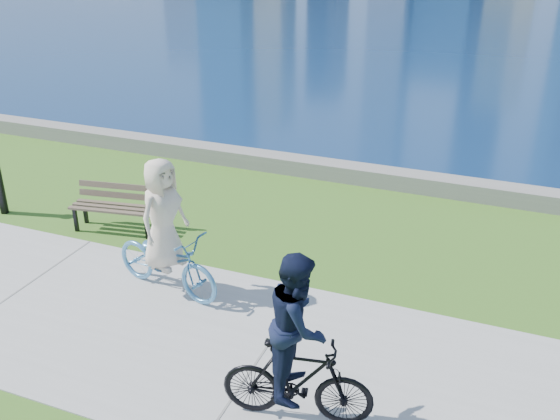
{
  "coord_description": "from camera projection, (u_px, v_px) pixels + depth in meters",
  "views": [
    {
      "loc": [
        2.61,
        -5.92,
        5.06
      ],
      "look_at": [
        -0.55,
        2.02,
        1.1
      ],
      "focal_mm": 40.0,
      "sensor_mm": 36.0,
      "label": 1
    }
  ],
  "objects": [
    {
      "name": "cyclist_woman",
      "position": [
        165.0,
        244.0,
        9.06
      ],
      "size": [
        1.05,
        2.0,
        2.09
      ],
      "rotation": [
        0.0,
        0.0,
        1.36
      ],
      "color": "#4E8EBF",
      "rests_on": "ground"
    },
    {
      "name": "ground",
      "position": [
        262.0,
        356.0,
        7.99
      ],
      "size": [
        320.0,
        320.0,
        0.0
      ],
      "primitive_type": "plane",
      "color": "#325E18",
      "rests_on": "ground"
    },
    {
      "name": "concrete_path",
      "position": [
        262.0,
        355.0,
        7.99
      ],
      "size": [
        80.0,
        3.5,
        0.02
      ],
      "primitive_type": "cube",
      "color": "#9F9E9A",
      "rests_on": "ground"
    },
    {
      "name": "park_bench",
      "position": [
        116.0,
        204.0,
        11.11
      ],
      "size": [
        1.62,
        0.78,
        0.8
      ],
      "rotation": [
        0.0,
        0.0,
        0.16
      ],
      "color": "black",
      "rests_on": "ground"
    },
    {
      "name": "seawall",
      "position": [
        378.0,
        176.0,
        13.14
      ],
      "size": [
        90.0,
        0.5,
        0.35
      ],
      "primitive_type": "cube",
      "color": "slate",
      "rests_on": "ground"
    },
    {
      "name": "cyclist_man",
      "position": [
        298.0,
        354.0,
        6.6
      ],
      "size": [
        0.78,
        1.73,
        2.08
      ],
      "rotation": [
        0.0,
        0.0,
        1.76
      ],
      "color": "black",
      "rests_on": "ground"
    }
  ]
}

